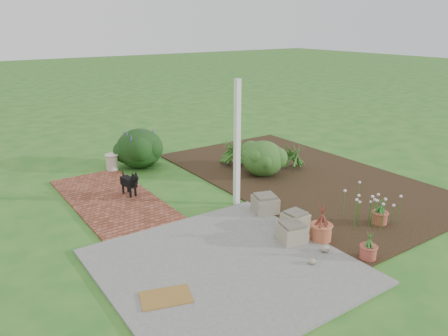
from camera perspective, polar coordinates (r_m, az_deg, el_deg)
ground at (r=8.62m, az=0.41°, el=-5.36°), size 80.00×80.00×0.00m
concrete_patio at (r=6.70m, az=0.21°, el=-12.67°), size 3.50×3.50×0.04m
brick_path at (r=9.35m, az=-14.47°, el=-3.89°), size 1.60×3.50×0.04m
garden_bed at (r=10.47m, az=10.11°, el=-1.14°), size 4.00×7.00×0.03m
veranda_post at (r=8.44m, az=1.72°, el=3.13°), size 0.10×0.10×2.50m
stone_trough_near at (r=7.37m, az=8.84°, el=-8.41°), size 0.49×0.49×0.27m
stone_trough_mid at (r=7.84m, az=9.29°, el=-6.80°), size 0.40×0.40×0.26m
stone_trough_far at (r=8.39m, az=5.40°, el=-4.75°), size 0.55×0.55×0.29m
coir_doormat at (r=6.04m, az=-7.60°, el=-16.38°), size 0.76×0.60×0.02m
black_dog at (r=9.26m, az=-12.19°, el=-1.76°), size 0.23×0.59×0.51m
cream_ceramic_urn at (r=11.03m, az=-14.42°, el=0.76°), size 0.32×0.32×0.39m
evergreen_shrub at (r=10.35m, az=5.12°, el=1.37°), size 1.25×1.25×0.84m
agapanthus_clump_back at (r=10.94m, az=8.95°, el=1.97°), size 1.06×1.06×0.77m
agapanthus_clump_front at (r=11.00m, az=1.36°, el=2.56°), size 1.24×1.24×0.87m
pink_flower_patch at (r=8.31m, az=18.18°, el=-4.70°), size 1.20×1.20×0.63m
terracotta_pot_bronze at (r=7.51m, az=12.55°, el=-8.19°), size 0.35×0.35×0.28m
terracotta_pot_small_left at (r=8.40m, az=19.67°, el=-6.13°), size 0.34×0.34×0.22m
terracotta_pot_small_right at (r=7.18m, az=18.32°, el=-10.36°), size 0.28×0.28×0.21m
purple_flowering_bush at (r=11.18m, az=-10.96°, el=2.67°), size 1.41×1.41×0.99m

